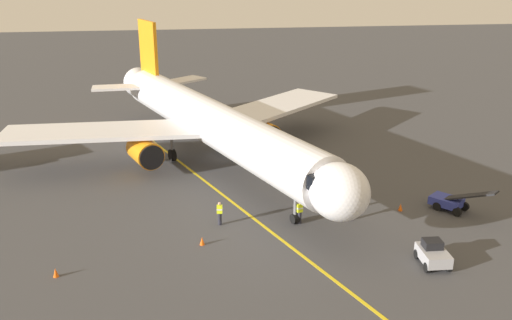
{
  "coord_description": "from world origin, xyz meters",
  "views": [
    {
      "loc": [
        4.48,
        48.97,
        17.09
      ],
      "look_at": [
        -1.55,
        9.7,
        3.0
      ],
      "focal_mm": 38.74,
      "sensor_mm": 36.0,
      "label": 1
    }
  ],
  "objects_px": {
    "airplane": "(209,122)",
    "ground_crew_wing_walker": "(220,213)",
    "safety_cone_nose_left": "(202,241)",
    "ground_crew_marshaller": "(352,208)",
    "ground_crew_loader": "(300,212)",
    "belt_loader_starboard_side": "(450,201)",
    "safety_cone_nose_right": "(400,207)",
    "tug_near_nose": "(433,254)",
    "safety_cone_wing_port": "(56,273)"
  },
  "relations": [
    {
      "from": "ground_crew_wing_walker",
      "to": "safety_cone_nose_left",
      "type": "bearing_deg",
      "value": 62.96
    },
    {
      "from": "belt_loader_starboard_side",
      "to": "safety_cone_wing_port",
      "type": "height_order",
      "value": "belt_loader_starboard_side"
    },
    {
      "from": "tug_near_nose",
      "to": "belt_loader_starboard_side",
      "type": "height_order",
      "value": "belt_loader_starboard_side"
    },
    {
      "from": "ground_crew_marshaller",
      "to": "belt_loader_starboard_side",
      "type": "xyz_separation_m",
      "value": [
        -7.66,
        -0.48,
        -0.17
      ]
    },
    {
      "from": "tug_near_nose",
      "to": "belt_loader_starboard_side",
      "type": "distance_m",
      "value": 8.64
    },
    {
      "from": "airplane",
      "to": "safety_cone_nose_left",
      "type": "distance_m",
      "value": 15.6
    },
    {
      "from": "airplane",
      "to": "safety_cone_nose_left",
      "type": "xyz_separation_m",
      "value": [
        1.68,
        15.06,
        -3.73
      ]
    },
    {
      "from": "ground_crew_wing_walker",
      "to": "ground_crew_marshaller",
      "type": "bearing_deg",
      "value": 176.22
    },
    {
      "from": "airplane",
      "to": "safety_cone_wing_port",
      "type": "height_order",
      "value": "airplane"
    },
    {
      "from": "airplane",
      "to": "ground_crew_wing_walker",
      "type": "height_order",
      "value": "airplane"
    },
    {
      "from": "ground_crew_marshaller",
      "to": "tug_near_nose",
      "type": "bearing_deg",
      "value": 113.16
    },
    {
      "from": "tug_near_nose",
      "to": "safety_cone_wing_port",
      "type": "xyz_separation_m",
      "value": [
        22.21,
        -1.98,
        -0.43
      ]
    },
    {
      "from": "airplane",
      "to": "tug_near_nose",
      "type": "relative_size",
      "value": 16.23
    },
    {
      "from": "ground_crew_marshaller",
      "to": "ground_crew_loader",
      "type": "distance_m",
      "value": 3.8
    },
    {
      "from": "ground_crew_marshaller",
      "to": "safety_cone_wing_port",
      "type": "bearing_deg",
      "value": 13.74
    },
    {
      "from": "ground_crew_marshaller",
      "to": "safety_cone_nose_right",
      "type": "bearing_deg",
      "value": -167.01
    },
    {
      "from": "ground_crew_wing_walker",
      "to": "safety_cone_nose_right",
      "type": "relative_size",
      "value": 3.11
    },
    {
      "from": "ground_crew_loader",
      "to": "tug_near_nose",
      "type": "relative_size",
      "value": 0.72
    },
    {
      "from": "safety_cone_nose_left",
      "to": "safety_cone_wing_port",
      "type": "distance_m",
      "value": 9.01
    },
    {
      "from": "ground_crew_marshaller",
      "to": "tug_near_nose",
      "type": "height_order",
      "value": "ground_crew_marshaller"
    },
    {
      "from": "safety_cone_nose_right",
      "to": "safety_cone_wing_port",
      "type": "relative_size",
      "value": 1.0
    },
    {
      "from": "safety_cone_wing_port",
      "to": "safety_cone_nose_left",
      "type": "bearing_deg",
      "value": -163.21
    },
    {
      "from": "ground_crew_wing_walker",
      "to": "ground_crew_loader",
      "type": "xyz_separation_m",
      "value": [
        -5.52,
        0.65,
        0.0
      ]
    },
    {
      "from": "airplane",
      "to": "ground_crew_loader",
      "type": "bearing_deg",
      "value": 111.99
    },
    {
      "from": "ground_crew_loader",
      "to": "tug_near_nose",
      "type": "xyz_separation_m",
      "value": [
        -6.67,
        6.67,
        -0.18
      ]
    },
    {
      "from": "airplane",
      "to": "tug_near_nose",
      "type": "bearing_deg",
      "value": 121.22
    },
    {
      "from": "ground_crew_loader",
      "to": "airplane",
      "type": "bearing_deg",
      "value": -68.01
    },
    {
      "from": "tug_near_nose",
      "to": "safety_cone_wing_port",
      "type": "bearing_deg",
      "value": -5.09
    },
    {
      "from": "airplane",
      "to": "ground_crew_wing_walker",
      "type": "relative_size",
      "value": 22.69
    },
    {
      "from": "safety_cone_nose_left",
      "to": "ground_crew_loader",
      "type": "bearing_deg",
      "value": -163.17
    },
    {
      "from": "belt_loader_starboard_side",
      "to": "safety_cone_wing_port",
      "type": "relative_size",
      "value": 7.86
    },
    {
      "from": "ground_crew_wing_walker",
      "to": "safety_cone_nose_right",
      "type": "bearing_deg",
      "value": -178.65
    },
    {
      "from": "airplane",
      "to": "safety_cone_wing_port",
      "type": "bearing_deg",
      "value": 59.73
    },
    {
      "from": "airplane",
      "to": "belt_loader_starboard_side",
      "type": "xyz_separation_m",
      "value": [
        -16.7,
        12.45,
        -3.29
      ]
    },
    {
      "from": "tug_near_nose",
      "to": "safety_cone_nose_right",
      "type": "distance_m",
      "value": 7.74
    },
    {
      "from": "airplane",
      "to": "safety_cone_nose_left",
      "type": "relative_size",
      "value": 70.53
    },
    {
      "from": "tug_near_nose",
      "to": "safety_cone_nose_left",
      "type": "xyz_separation_m",
      "value": [
        13.58,
        -4.58,
        -0.43
      ]
    },
    {
      "from": "safety_cone_nose_left",
      "to": "ground_crew_wing_walker",
      "type": "bearing_deg",
      "value": -117.04
    },
    {
      "from": "safety_cone_nose_left",
      "to": "ground_crew_marshaller",
      "type": "bearing_deg",
      "value": -168.78
    },
    {
      "from": "safety_cone_nose_left",
      "to": "safety_cone_wing_port",
      "type": "relative_size",
      "value": 1.0
    },
    {
      "from": "ground_crew_marshaller",
      "to": "belt_loader_starboard_side",
      "type": "relative_size",
      "value": 0.4
    },
    {
      "from": "ground_crew_loader",
      "to": "belt_loader_starboard_side",
      "type": "bearing_deg",
      "value": -177.44
    },
    {
      "from": "ground_crew_wing_walker",
      "to": "tug_near_nose",
      "type": "relative_size",
      "value": 0.72
    },
    {
      "from": "belt_loader_starboard_side",
      "to": "safety_cone_wing_port",
      "type": "xyz_separation_m",
      "value": [
        27.0,
        5.21,
        -0.44
      ]
    },
    {
      "from": "airplane",
      "to": "belt_loader_starboard_side",
      "type": "bearing_deg",
      "value": 143.28
    },
    {
      "from": "safety_cone_nose_right",
      "to": "ground_crew_marshaller",
      "type": "bearing_deg",
      "value": 12.99
    },
    {
      "from": "belt_loader_starboard_side",
      "to": "safety_cone_nose_right",
      "type": "height_order",
      "value": "belt_loader_starboard_side"
    },
    {
      "from": "ground_crew_marshaller",
      "to": "belt_loader_starboard_side",
      "type": "bearing_deg",
      "value": -176.42
    },
    {
      "from": "ground_crew_marshaller",
      "to": "safety_cone_wing_port",
      "type": "height_order",
      "value": "ground_crew_marshaller"
    },
    {
      "from": "tug_near_nose",
      "to": "belt_loader_starboard_side",
      "type": "xyz_separation_m",
      "value": [
        -4.79,
        -7.19,
        0.01
      ]
    }
  ]
}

